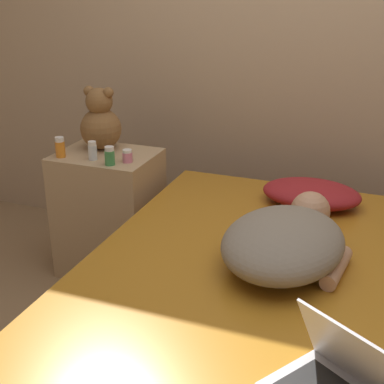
{
  "coord_description": "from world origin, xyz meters",
  "views": [
    {
      "loc": [
        0.38,
        -1.67,
        1.55
      ],
      "look_at": [
        -0.34,
        0.24,
        0.71
      ],
      "focal_mm": 50.0,
      "sensor_mm": 36.0,
      "label": 1
    }
  ],
  "objects_px": {
    "person_lying": "(287,240)",
    "teddy_bear": "(100,122)",
    "bottle_clear": "(93,151)",
    "bottle_pink": "(127,156)",
    "pillow": "(311,194)",
    "bottle_green": "(110,156)",
    "bottle_orange": "(60,147)"
  },
  "relations": [
    {
      "from": "bottle_green",
      "to": "bottle_orange",
      "type": "height_order",
      "value": "bottle_orange"
    },
    {
      "from": "bottle_pink",
      "to": "bottle_orange",
      "type": "distance_m",
      "value": 0.36
    },
    {
      "from": "teddy_bear",
      "to": "bottle_clear",
      "type": "xyz_separation_m",
      "value": [
        0.05,
        -0.18,
        -0.1
      ]
    },
    {
      "from": "bottle_orange",
      "to": "teddy_bear",
      "type": "bearing_deg",
      "value": 57.8
    },
    {
      "from": "person_lying",
      "to": "bottle_pink",
      "type": "xyz_separation_m",
      "value": [
        -0.89,
        0.45,
        0.09
      ]
    },
    {
      "from": "teddy_bear",
      "to": "bottle_orange",
      "type": "xyz_separation_m",
      "value": [
        -0.13,
        -0.2,
        -0.09
      ]
    },
    {
      "from": "person_lying",
      "to": "bottle_clear",
      "type": "bearing_deg",
      "value": 165.48
    },
    {
      "from": "person_lying",
      "to": "bottle_pink",
      "type": "relative_size",
      "value": 11.6
    },
    {
      "from": "bottle_green",
      "to": "bottle_clear",
      "type": "bearing_deg",
      "value": 160.85
    },
    {
      "from": "person_lying",
      "to": "bottle_green",
      "type": "relative_size",
      "value": 7.98
    },
    {
      "from": "bottle_green",
      "to": "person_lying",
      "type": "bearing_deg",
      "value": -21.91
    },
    {
      "from": "bottle_pink",
      "to": "bottle_clear",
      "type": "relative_size",
      "value": 0.67
    },
    {
      "from": "person_lying",
      "to": "bottle_green",
      "type": "bearing_deg",
      "value": 165.18
    },
    {
      "from": "person_lying",
      "to": "bottle_green",
      "type": "distance_m",
      "value": 1.03
    },
    {
      "from": "bottle_pink",
      "to": "bottle_clear",
      "type": "bearing_deg",
      "value": -171.43
    },
    {
      "from": "teddy_bear",
      "to": "bottle_green",
      "type": "height_order",
      "value": "teddy_bear"
    },
    {
      "from": "bottle_green",
      "to": "bottle_clear",
      "type": "height_order",
      "value": "bottle_clear"
    },
    {
      "from": "pillow",
      "to": "bottle_clear",
      "type": "relative_size",
      "value": 4.83
    },
    {
      "from": "bottle_green",
      "to": "bottle_pink",
      "type": "xyz_separation_m",
      "value": [
        0.06,
        0.07,
        -0.01
      ]
    },
    {
      "from": "bottle_green",
      "to": "pillow",
      "type": "bearing_deg",
      "value": 12.26
    },
    {
      "from": "teddy_bear",
      "to": "bottle_orange",
      "type": "relative_size",
      "value": 3.18
    },
    {
      "from": "pillow",
      "to": "bottle_pink",
      "type": "height_order",
      "value": "bottle_pink"
    },
    {
      "from": "person_lying",
      "to": "teddy_bear",
      "type": "relative_size",
      "value": 2.24
    },
    {
      "from": "teddy_bear",
      "to": "bottle_pink",
      "type": "distance_m",
      "value": 0.3
    },
    {
      "from": "bottle_green",
      "to": "bottle_orange",
      "type": "xyz_separation_m",
      "value": [
        -0.3,
        0.02,
        0.01
      ]
    },
    {
      "from": "bottle_clear",
      "to": "bottle_orange",
      "type": "height_order",
      "value": "bottle_orange"
    },
    {
      "from": "bottle_pink",
      "to": "person_lying",
      "type": "bearing_deg",
      "value": -26.86
    },
    {
      "from": "bottle_orange",
      "to": "bottle_pink",
      "type": "bearing_deg",
      "value": 7.71
    },
    {
      "from": "person_lying",
      "to": "bottle_orange",
      "type": "relative_size",
      "value": 7.12
    },
    {
      "from": "pillow",
      "to": "bottle_clear",
      "type": "distance_m",
      "value": 1.1
    },
    {
      "from": "pillow",
      "to": "bottle_pink",
      "type": "relative_size",
      "value": 7.16
    },
    {
      "from": "pillow",
      "to": "bottle_pink",
      "type": "distance_m",
      "value": 0.91
    }
  ]
}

